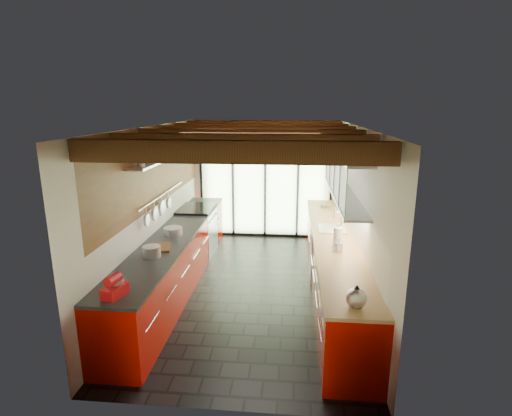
% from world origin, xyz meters
% --- Properties ---
extents(ground, '(5.50, 5.50, 0.00)m').
position_xyz_m(ground, '(0.00, 0.00, 0.00)').
color(ground, black).
rests_on(ground, ground).
extents(room_shell, '(5.50, 5.50, 5.50)m').
position_xyz_m(room_shell, '(0.00, 0.00, 1.65)').
color(room_shell, silver).
rests_on(room_shell, ground).
extents(ceiling_beams, '(3.14, 5.06, 4.90)m').
position_xyz_m(ceiling_beams, '(-0.00, 0.38, 2.46)').
color(ceiling_beams, '#593316').
rests_on(ceiling_beams, ground).
extents(glass_door, '(2.95, 0.10, 2.90)m').
position_xyz_m(glass_door, '(0.00, 2.69, 1.66)').
color(glass_door, '#C6EAAD').
rests_on(glass_door, ground).
extents(left_counter, '(0.68, 5.00, 0.92)m').
position_xyz_m(left_counter, '(-1.28, 0.00, 0.46)').
color(left_counter, '#B10A00').
rests_on(left_counter, ground).
extents(range_stove, '(0.66, 0.90, 0.97)m').
position_xyz_m(range_stove, '(-1.28, 1.45, 0.47)').
color(range_stove, silver).
rests_on(range_stove, ground).
extents(right_counter, '(0.68, 5.00, 0.92)m').
position_xyz_m(right_counter, '(1.27, 0.00, 0.46)').
color(right_counter, '#B10A00').
rests_on(right_counter, ground).
extents(sink_assembly, '(0.45, 0.52, 0.43)m').
position_xyz_m(sink_assembly, '(1.29, 0.40, 0.96)').
color(sink_assembly, silver).
rests_on(sink_assembly, right_counter).
extents(upper_cabinets_right, '(0.34, 3.00, 3.00)m').
position_xyz_m(upper_cabinets_right, '(1.43, 0.30, 1.85)').
color(upper_cabinets_right, silver).
rests_on(upper_cabinets_right, ground).
extents(left_wall_fixtures, '(0.28, 2.60, 0.96)m').
position_xyz_m(left_wall_fixtures, '(-1.47, 0.14, 1.88)').
color(left_wall_fixtures, silver).
rests_on(left_wall_fixtures, ground).
extents(stand_mixer, '(0.23, 0.32, 0.26)m').
position_xyz_m(stand_mixer, '(-1.27, -2.24, 1.02)').
color(stand_mixer, red).
rests_on(stand_mixer, left_counter).
extents(pot_large, '(0.26, 0.26, 0.15)m').
position_xyz_m(pot_large, '(-1.27, -1.10, 1.00)').
color(pot_large, silver).
rests_on(pot_large, left_counter).
extents(pot_small, '(0.39, 0.39, 0.11)m').
position_xyz_m(pot_small, '(-1.27, -0.12, 0.98)').
color(pot_small, silver).
rests_on(pot_small, left_counter).
extents(cutting_board, '(0.37, 0.45, 0.03)m').
position_xyz_m(cutting_board, '(-1.27, -0.77, 0.94)').
color(cutting_board, brown).
rests_on(cutting_board, left_counter).
extents(kettle, '(0.27, 0.29, 0.25)m').
position_xyz_m(kettle, '(1.27, -2.25, 1.03)').
color(kettle, silver).
rests_on(kettle, right_counter).
extents(paper_towel, '(0.15, 0.15, 0.34)m').
position_xyz_m(paper_towel, '(1.27, -0.47, 1.06)').
color(paper_towel, white).
rests_on(paper_towel, right_counter).
extents(soap_bottle, '(0.11, 0.11, 0.19)m').
position_xyz_m(soap_bottle, '(1.27, -0.65, 1.02)').
color(soap_bottle, silver).
rests_on(soap_bottle, right_counter).
extents(bowl, '(0.25, 0.25, 0.05)m').
position_xyz_m(bowl, '(1.27, 1.95, 0.95)').
color(bowl, silver).
rests_on(bowl, right_counter).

